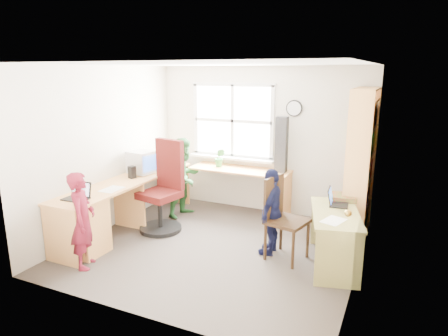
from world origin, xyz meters
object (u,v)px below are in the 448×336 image
object	(u,v)px
person_navy	(271,211)
wooden_chair	(282,215)
person_green	(185,177)
bookshelf	(360,169)
l_desk	(123,208)
right_desk	(335,227)
crt_monitor	(141,162)
swivel_chair	(164,192)
laptop_left	(78,195)
person_red	(83,220)
cd_tower	(281,145)
laptop_right	(336,201)
potted_plant	(220,158)

from	to	relation	value
person_navy	wooden_chair	bearing A→B (deg)	66.26
wooden_chair	person_green	size ratio (longest dim) A/B	0.81
bookshelf	person_navy	xyz separation A→B (m)	(-0.94, -1.02, -0.44)
l_desk	bookshelf	bearing A→B (deg)	26.43
l_desk	person_navy	xyz separation A→B (m)	(2.01, 0.45, 0.11)
right_desk	crt_monitor	distance (m)	3.08
wooden_chair	swivel_chair	bearing A→B (deg)	-172.20
laptop_left	wooden_chair	bearing A→B (deg)	20.77
bookshelf	laptop_left	size ratio (longest dim) A/B	6.84
bookshelf	person_red	distance (m)	3.71
l_desk	wooden_chair	bearing A→B (deg)	10.11
cd_tower	crt_monitor	bearing A→B (deg)	-152.92
person_red	wooden_chair	bearing A→B (deg)	-87.17
right_desk	person_green	xyz separation A→B (m)	(-2.52, 0.75, 0.15)
crt_monitor	person_red	size ratio (longest dim) A/B	0.35
person_navy	bookshelf	bearing A→B (deg)	135.42
right_desk	person_green	bearing A→B (deg)	148.83
person_green	person_navy	xyz separation A→B (m)	(1.72, -0.76, -0.08)
crt_monitor	laptop_right	world-z (taller)	crt_monitor
person_green	laptop_left	bearing A→B (deg)	174.80
crt_monitor	laptop_left	world-z (taller)	crt_monitor
wooden_chair	person_navy	world-z (taller)	person_navy
potted_plant	person_navy	xyz separation A→B (m)	(1.32, -1.24, -0.34)
potted_plant	person_red	size ratio (longest dim) A/B	0.27
crt_monitor	potted_plant	world-z (taller)	crt_monitor
bookshelf	person_green	distance (m)	2.70
laptop_right	wooden_chair	bearing A→B (deg)	116.78
wooden_chair	potted_plant	distance (m)	2.00
swivel_chair	laptop_right	world-z (taller)	swivel_chair
right_desk	cd_tower	size ratio (longest dim) A/B	1.44
laptop_left	bookshelf	bearing A→B (deg)	31.47
crt_monitor	laptop_left	size ratio (longest dim) A/B	1.34
l_desk	laptop_right	world-z (taller)	laptop_right
bookshelf	l_desk	bearing A→B (deg)	-153.57
laptop_left	laptop_right	bearing A→B (deg)	22.80
wooden_chair	person_navy	size ratio (longest dim) A/B	0.92
l_desk	swivel_chair	size ratio (longest dim) A/B	2.20
bookshelf	laptop_left	world-z (taller)	bookshelf
swivel_chair	person_navy	xyz separation A→B (m)	(1.70, -0.12, -0.01)
right_desk	swivel_chair	size ratio (longest dim) A/B	0.95
l_desk	person_green	world-z (taller)	person_green
crt_monitor	person_navy	bearing A→B (deg)	1.02
person_red	potted_plant	bearing A→B (deg)	-41.19
swivel_chair	potted_plant	size ratio (longest dim) A/B	4.25
cd_tower	person_green	size ratio (longest dim) A/B	0.69
cd_tower	swivel_chair	bearing A→B (deg)	-139.63
person_navy	crt_monitor	bearing A→B (deg)	-99.94
bookshelf	person_navy	world-z (taller)	bookshelf
crt_monitor	l_desk	bearing A→B (deg)	-64.78
l_desk	right_desk	distance (m)	2.85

